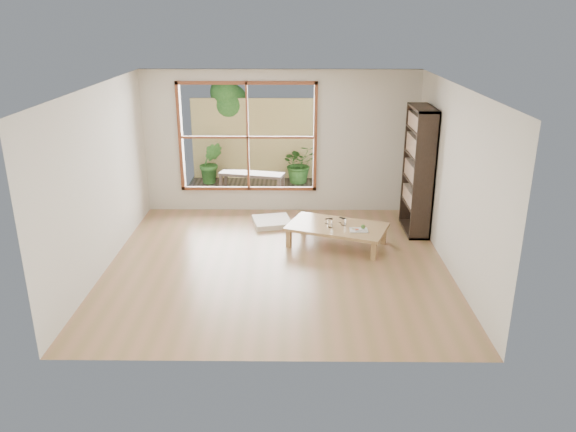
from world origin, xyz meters
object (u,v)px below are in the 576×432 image
bookshelf (418,171)px  garden_bench (252,176)px  food_tray (359,229)px  low_table (337,228)px

bookshelf → garden_bench: bearing=144.9°
food_tray → garden_bench: size_ratio=0.20×
food_tray → low_table: bearing=148.1°
food_tray → bookshelf: bearing=40.5°
garden_bench → low_table: bearing=-47.3°
food_tray → garden_bench: 3.50m
low_table → food_tray: food_tray is taller
low_table → food_tray: bearing=-11.4°
low_table → food_tray: 0.40m
bookshelf → food_tray: 1.54m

